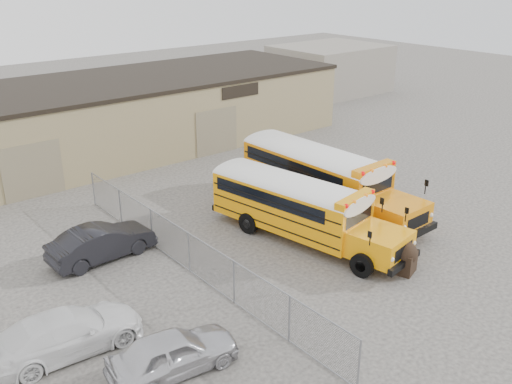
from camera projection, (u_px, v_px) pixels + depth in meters
ground at (344, 254)px, 24.72m from camera, size 120.00×120.00×0.00m
warehouse at (124, 113)px, 38.17m from camera, size 30.20×10.20×4.67m
chainlink_fence at (189, 252)px, 23.01m from camera, size 0.07×18.07×1.81m
distant_building_right at (330, 69)px, 55.22m from camera, size 10.00×8.00×4.40m
school_bus_left at (206, 174)px, 29.27m from camera, size 3.98×10.07×2.87m
school_bus_right at (241, 145)px, 33.43m from camera, size 3.02×10.84×3.15m
tarp_bundle at (405, 257)px, 23.08m from camera, size 1.11×1.05×1.36m
car_silver at (173, 352)px, 17.42m from camera, size 4.27×2.15×1.39m
car_white at (67, 332)px, 18.32m from camera, size 5.07×2.33×1.44m
car_dark at (102, 242)px, 24.15m from camera, size 4.61×1.78×1.50m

